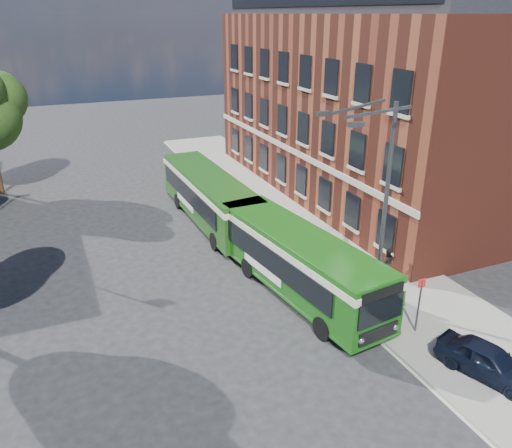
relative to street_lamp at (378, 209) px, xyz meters
name	(u,v)px	position (x,y,z in m)	size (l,w,h in m)	color
ground	(248,311)	(-4.84, 2.00, -4.79)	(120.00, 120.00, 0.00)	#242527
pavement	(303,221)	(2.16, 10.00, -4.72)	(6.00, 48.00, 0.15)	gray
kerb_line	(258,230)	(-0.89, 10.00, -4.79)	(0.12, 48.00, 0.01)	beige
brick_office	(369,93)	(9.16, 14.00, 2.18)	(12.10, 26.00, 14.20)	maroon
street_lamp	(378,209)	(0.00, 0.00, 0.00)	(2.96, 2.38, 9.00)	#3D3F42
bus_stop_sign	(419,302)	(0.76, -2.20, -3.28)	(0.35, 0.08, 2.52)	#3D3F42
bus_front	(298,258)	(-2.16, 2.55, -2.96)	(3.91, 10.91, 3.02)	#165312
bus_rear	(210,194)	(-3.11, 12.42, -2.96)	(2.89, 11.85, 3.02)	#1D4F15
parked_car	(488,360)	(1.29, -5.31, -4.03)	(1.43, 3.56, 1.21)	black
pedestrian_a	(384,287)	(0.74, -0.01, -3.78)	(0.63, 0.41, 1.72)	black
pedestrian_b	(387,262)	(2.41, 2.00, -3.87)	(0.75, 0.59, 1.55)	black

